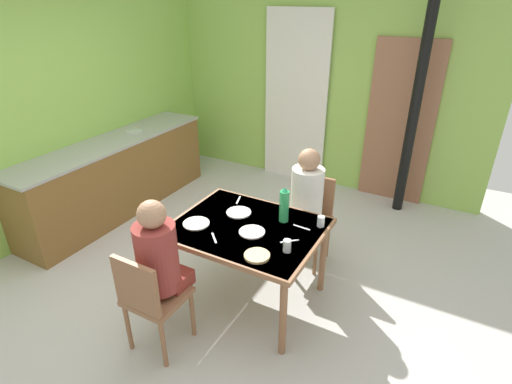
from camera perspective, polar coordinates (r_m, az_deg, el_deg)
name	(u,v)px	position (r m, az deg, el deg)	size (l,w,h in m)	color
ground_plane	(205,283)	(3.89, -7.25, -12.74)	(7.08, 7.08, 0.00)	beige
wall_back	(319,84)	(5.54, 8.99, 14.99)	(4.41, 0.10, 2.73)	#96C455
wall_left	(83,98)	(5.12, -23.48, 12.23)	(0.10, 4.09, 2.73)	#92C551
door_wooden	(400,124)	(5.28, 19.81, 9.10)	(0.80, 0.05, 2.00)	#976247
stove_pipe_column	(416,101)	(4.91, 21.89, 11.96)	(0.12, 0.12, 2.73)	black
curtain_panel	(295,99)	(5.60, 5.66, 13.01)	(0.90, 0.03, 2.29)	white
kitchen_counter	(116,176)	(5.16, -19.30, 2.22)	(0.61, 2.62, 0.91)	brown
dining_table	(247,234)	(3.32, -1.26, -6.06)	(1.21, 0.96, 0.74)	brown
chair_near_diner	(150,297)	(3.05, -14.90, -14.30)	(0.40, 0.40, 0.87)	brown
chair_far_diner	(310,214)	(3.97, 7.73, -3.17)	(0.40, 0.40, 0.87)	brown
person_near_diner	(158,255)	(2.96, -13.75, -8.70)	(0.30, 0.37, 0.77)	maroon
person_far_diner	(306,194)	(3.72, 7.22, -0.30)	(0.30, 0.37, 0.77)	silver
water_bottle_green_near	(284,205)	(3.29, 4.04, -1.91)	(0.08, 0.08, 0.31)	green
dinner_plate_near_left	(196,223)	(3.34, -8.53, -4.45)	(0.22, 0.22, 0.01)	white
dinner_plate_near_right	(252,232)	(3.20, -0.59, -5.71)	(0.21, 0.21, 0.01)	white
dinner_plate_far_center	(239,212)	(3.47, -2.48, -2.92)	(0.22, 0.22, 0.01)	white
drinking_glass_by_near_diner	(321,221)	(3.30, 9.25, -4.16)	(0.06, 0.06, 0.09)	silver
drinking_glass_by_far_diner	(287,246)	(2.97, 4.47, -7.67)	(0.06, 0.06, 0.10)	silver
bread_plate_sliced	(257,256)	(2.92, 0.14, -9.07)	(0.19, 0.19, 0.02)	#DBB77A
cutlery_knife_near	(238,200)	(3.68, -2.52, -1.14)	(0.15, 0.02, 0.00)	silver
cutlery_fork_near	(290,241)	(3.10, 4.82, -7.01)	(0.15, 0.02, 0.00)	silver
cutlery_knife_far	(214,238)	(3.15, -6.00, -6.53)	(0.15, 0.02, 0.00)	silver
cutlery_fork_far	(302,227)	(3.28, 6.52, -5.04)	(0.15, 0.02, 0.00)	silver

